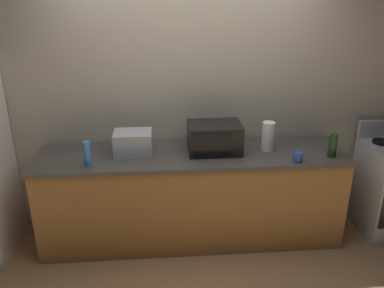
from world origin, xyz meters
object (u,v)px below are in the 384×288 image
at_px(toaster_oven, 133,143).
at_px(paper_towel_roll, 268,136).
at_px(bottle_wine, 333,145).
at_px(mug_blue, 298,157).
at_px(microwave, 214,138).
at_px(bottle_spray_cleaner, 87,154).

xyz_separation_m(toaster_oven, paper_towel_roll, (1.24, -0.01, 0.03)).
distance_m(bottle_wine, mug_blue, 0.36).
height_order(paper_towel_roll, mug_blue, paper_towel_roll).
bearing_deg(microwave, paper_towel_roll, 0.25).
height_order(toaster_oven, paper_towel_roll, paper_towel_roll).
bearing_deg(bottle_wine, microwave, 169.05).
height_order(paper_towel_roll, bottle_wine, paper_towel_roll).
bearing_deg(microwave, bottle_wine, -10.95).
height_order(microwave, mug_blue, microwave).
height_order(bottle_spray_cleaner, bottle_wine, bottle_spray_cleaner).
distance_m(paper_towel_roll, bottle_spray_cleaner, 1.63).
bearing_deg(mug_blue, bottle_spray_cleaner, 178.09).
xyz_separation_m(bottle_wine, mug_blue, (-0.34, -0.09, -0.06)).
xyz_separation_m(microwave, mug_blue, (0.69, -0.29, -0.09)).
relative_size(microwave, toaster_oven, 1.41).
relative_size(bottle_wine, mug_blue, 2.43).
bearing_deg(microwave, mug_blue, -22.52).
bearing_deg(mug_blue, paper_towel_roll, 123.83).
xyz_separation_m(bottle_spray_cleaner, bottle_wine, (2.14, 0.03, -0.00)).
bearing_deg(paper_towel_roll, bottle_spray_cleaner, -171.88).
bearing_deg(bottle_wine, mug_blue, -165.71).
distance_m(paper_towel_roll, bottle_wine, 0.57).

